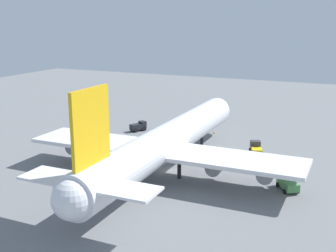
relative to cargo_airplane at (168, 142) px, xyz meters
The scene contains 7 objects.
ground_plane 5.81m from the cargo_airplane, ahead, with size 258.23×258.23×0.00m, color slate.
cargo_airplane is the anchor object (origin of this frame).
pushback_tractor 22.75m from the cargo_airplane, 89.94° to the right, with size 5.20×4.40×2.00m.
fuel_truck 29.99m from the cargo_airplane, 73.20° to the left, with size 4.53×4.08×2.00m.
cargo_loader 22.21m from the cargo_airplane, 36.03° to the right, with size 4.70×3.68×2.53m.
baggage_tug 31.05m from the cargo_airplane, 38.48° to the left, with size 4.53×3.65×2.37m.
safety_cone_nose 29.76m from the cargo_airplane, ahead, with size 0.43×0.43×0.61m, color orange.
Camera 1 is at (-70.05, -31.68, 28.18)m, focal length 45.75 mm.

